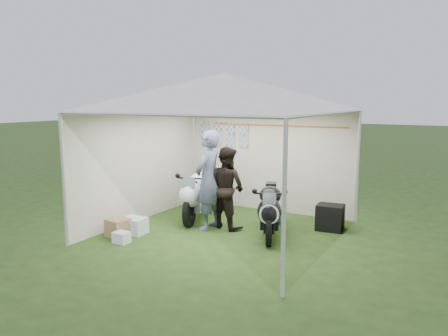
{
  "coord_description": "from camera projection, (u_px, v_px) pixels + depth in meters",
  "views": [
    {
      "loc": [
        3.97,
        -6.99,
        2.52
      ],
      "look_at": [
        -0.2,
        0.35,
        1.19
      ],
      "focal_mm": 35.0,
      "sensor_mm": 36.0,
      "label": 1
    }
  ],
  "objects": [
    {
      "name": "canopy_tent",
      "position": [
        225.0,
        96.0,
        7.96
      ],
      "size": [
        5.66,
        5.66,
        3.0
      ],
      "color": "silver",
      "rests_on": "ground"
    },
    {
      "name": "person_blue_jacket",
      "position": [
        208.0,
        180.0,
        8.45
      ],
      "size": [
        0.48,
        0.72,
        1.94
      ],
      "primitive_type": "imported",
      "rotation": [
        0.0,
        0.0,
        -1.54
      ],
      "color": "slate",
      "rests_on": "ground"
    },
    {
      "name": "crate_2",
      "position": [
        121.0,
        237.0,
        7.73
      ],
      "size": [
        0.27,
        0.23,
        0.2
      ],
      "primitive_type": "cube",
      "rotation": [
        0.0,
        0.0,
        -0.01
      ],
      "color": "silver",
      "rests_on": "ground"
    },
    {
      "name": "ground",
      "position": [
        224.0,
        233.0,
        8.33
      ],
      "size": [
        80.0,
        80.0,
        0.0
      ],
      "primitive_type": "plane",
      "color": "#233B15",
      "rests_on": "ground"
    },
    {
      "name": "motorcycle_black",
      "position": [
        270.0,
        208.0,
        8.07
      ],
      "size": [
        0.95,
        1.8,
        0.94
      ],
      "rotation": [
        0.0,
        0.0,
        0.39
      ],
      "color": "black",
      "rests_on": "ground"
    },
    {
      "name": "motorcycle_white",
      "position": [
        198.0,
        193.0,
        9.22
      ],
      "size": [
        0.85,
        1.99,
        1.0
      ],
      "rotation": [
        0.0,
        0.0,
        0.29
      ],
      "color": "black",
      "rests_on": "ground"
    },
    {
      "name": "crate_1",
      "position": [
        118.0,
        228.0,
        8.1
      ],
      "size": [
        0.42,
        0.42,
        0.33
      ],
      "primitive_type": "cube",
      "rotation": [
        0.0,
        0.0,
        -0.14
      ],
      "color": "#8A684A",
      "rests_on": "ground"
    },
    {
      "name": "person_dark_jacket",
      "position": [
        227.0,
        188.0,
        8.56
      ],
      "size": [
        0.92,
        0.81,
        1.61
      ],
      "primitive_type": "imported",
      "rotation": [
        0.0,
        0.0,
        2.86
      ],
      "color": "black",
      "rests_on": "ground"
    },
    {
      "name": "equipment_box",
      "position": [
        330.0,
        217.0,
        8.47
      ],
      "size": [
        0.54,
        0.45,
        0.5
      ],
      "primitive_type": "cube",
      "rotation": [
        0.0,
        0.0,
        0.09
      ],
      "color": "black",
      "rests_on": "ground"
    },
    {
      "name": "crate_0",
      "position": [
        134.0,
        226.0,
        8.27
      ],
      "size": [
        0.47,
        0.38,
        0.3
      ],
      "primitive_type": "cube",
      "rotation": [
        0.0,
        0.0,
        0.06
      ],
      "color": "silver",
      "rests_on": "ground"
    },
    {
      "name": "paddock_stand",
      "position": [
        271.0,
        216.0,
        8.97
      ],
      "size": [
        0.47,
        0.39,
        0.31
      ],
      "primitive_type": "cube",
      "rotation": [
        0.0,
        0.0,
        0.39
      ],
      "color": "blue",
      "rests_on": "ground"
    }
  ]
}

